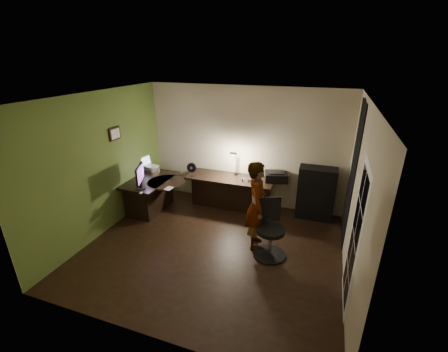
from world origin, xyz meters
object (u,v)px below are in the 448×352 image
(office_chair, at_px, (271,230))
(person, at_px, (257,206))
(desk_left, at_px, (152,195))
(cabinet, at_px, (316,193))
(monitor, at_px, (140,180))
(desk_right, at_px, (230,192))

(office_chair, distance_m, person, 0.49)
(desk_left, bearing_deg, person, -11.31)
(person, bearing_deg, office_chair, -138.77)
(cabinet, height_order, office_chair, cabinet)
(cabinet, distance_m, monitor, 3.68)
(desk_left, height_order, person, person)
(desk_left, xyz_separation_m, monitor, (0.08, -0.48, 0.55))
(cabinet, xyz_separation_m, office_chair, (-0.63, -1.65, -0.06))
(person, bearing_deg, desk_left, 65.42)
(monitor, relative_size, office_chair, 0.53)
(desk_right, height_order, person, person)
(desk_right, bearing_deg, office_chair, -51.27)
(office_chair, bearing_deg, desk_right, 104.72)
(desk_left, bearing_deg, monitor, -79.10)
(desk_left, relative_size, monitor, 2.36)
(desk_left, bearing_deg, desk_right, 24.90)
(desk_left, bearing_deg, office_chair, -14.36)
(desk_right, relative_size, person, 1.19)
(person, bearing_deg, cabinet, -45.64)
(desk_left, distance_m, desk_right, 1.77)
(monitor, relative_size, person, 0.34)
(monitor, bearing_deg, person, -23.24)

